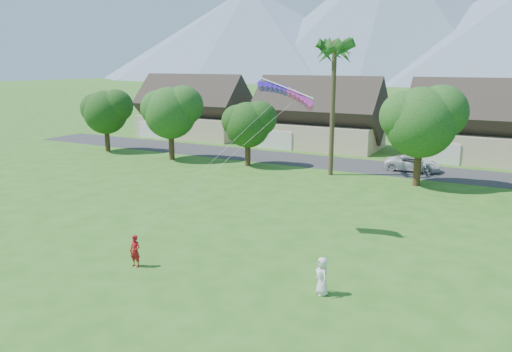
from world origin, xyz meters
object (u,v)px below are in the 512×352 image
Objects in this scene: watcher at (322,276)px; parked_car at (413,164)px; parafoil_kite at (287,92)px; kite_flyer at (135,251)px.

watcher reaches higher than parked_car.
parked_car is 24.03m from parafoil_kite.
kite_flyer is at bearing -131.13° from parafoil_kite.
kite_flyer is 0.96× the size of watcher.
parafoil_kite is at bearing 59.01° from kite_flyer.
kite_flyer is 0.47× the size of parafoil_kite.
watcher is 11.66m from parafoil_kite.
parafoil_kite reaches higher than watcher.
parafoil_kite is (4.57, 8.59, 7.87)m from kite_flyer.
parked_car is at bearing 72.93° from kite_flyer.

